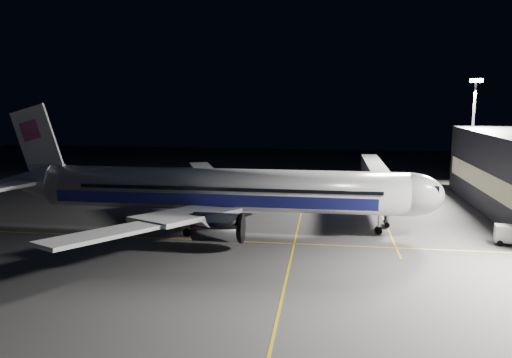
{
  "coord_description": "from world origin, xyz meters",
  "views": [
    {
      "loc": [
        13.6,
        -64.1,
        17.83
      ],
      "look_at": [
        3.81,
        4.74,
        6.0
      ],
      "focal_mm": 35.0,
      "sensor_mm": 36.0,
      "label": 1
    }
  ],
  "objects": [
    {
      "name": "guide_line_side",
      "position": [
        22.0,
        10.0,
        0.01
      ],
      "size": [
        0.25,
        40.0,
        0.01
      ],
      "primitive_type": "cube",
      "color": "gold",
      "rests_on": "ground"
    },
    {
      "name": "airliner",
      "position": [
        -1.08,
        0.0,
        5.16
      ],
      "size": [
        61.48,
        54.22,
        16.64
      ],
      "color": "silver",
      "rests_on": "ground"
    },
    {
      "name": "jet_bridge",
      "position": [
        22.0,
        18.06,
        4.58
      ],
      "size": [
        3.6,
        34.4,
        6.3
      ],
      "color": "#B2B2B7",
      "rests_on": "ground"
    },
    {
      "name": "safety_cone_c",
      "position": [
        -2.82,
        8.54,
        0.3
      ],
      "size": [
        0.41,
        0.41,
        0.61
      ],
      "primitive_type": "cone",
      "color": "#E36009",
      "rests_on": "ground"
    },
    {
      "name": "safety_cone_b",
      "position": [
        6.0,
        14.0,
        0.32
      ],
      "size": [
        0.43,
        0.43,
        0.64
      ],
      "primitive_type": "cone",
      "color": "#E36009",
      "rests_on": "ground"
    },
    {
      "name": "baggage_tug",
      "position": [
        0.58,
        19.05,
        0.86
      ],
      "size": [
        2.97,
        2.61,
        1.86
      ],
      "rotation": [
        0.0,
        0.0,
        -0.25
      ],
      "color": "black",
      "rests_on": "ground"
    },
    {
      "name": "guide_line_cross",
      "position": [
        0.0,
        -6.0,
        0.01
      ],
      "size": [
        70.0,
        0.25,
        0.01
      ],
      "primitive_type": "cube",
      "color": "gold",
      "rests_on": "ground"
    },
    {
      "name": "safety_cone_a",
      "position": [
        -7.57,
        10.01,
        0.29
      ],
      "size": [
        0.39,
        0.39,
        0.58
      ],
      "primitive_type": "cone",
      "color": "#E36009",
      "rests_on": "ground"
    },
    {
      "name": "ground",
      "position": [
        0.0,
        0.0,
        0.0
      ],
      "size": [
        200.0,
        200.0,
        0.0
      ],
      "primitive_type": "plane",
      "color": "#4C4C4F",
      "rests_on": "ground"
    },
    {
      "name": "floodlight_mast_north",
      "position": [
        40.0,
        31.99,
        12.37
      ],
      "size": [
        2.4,
        0.68,
        20.7
      ],
      "color": "#59595E",
      "rests_on": "ground"
    },
    {
      "name": "guide_line_main",
      "position": [
        10.0,
        0.0,
        0.01
      ],
      "size": [
        0.25,
        80.0,
        0.01
      ],
      "primitive_type": "cube",
      "color": "gold",
      "rests_on": "ground"
    }
  ]
}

